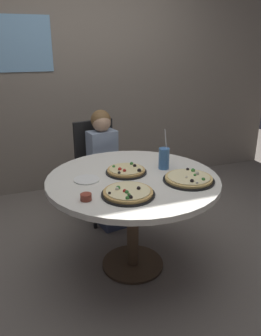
{
  "coord_description": "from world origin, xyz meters",
  "views": [
    {
      "loc": [
        -0.76,
        -2.03,
        1.64
      ],
      "look_at": [
        0.0,
        0.05,
        0.8
      ],
      "focal_mm": 35.24,
      "sensor_mm": 36.0,
      "label": 1
    }
  ],
  "objects_px": {
    "pizza_cheese": "(126,171)",
    "soda_cup": "(164,158)",
    "chair_wooden": "(98,164)",
    "pizza_pepperoni": "(189,179)",
    "diner_child": "(106,175)",
    "pizza_veggie": "(128,193)",
    "sauce_bowl": "(86,197)",
    "plate_small": "(87,180)",
    "dining_table": "(133,189)"
  },
  "relations": [
    {
      "from": "sauce_bowl",
      "to": "pizza_pepperoni",
      "type": "bearing_deg",
      "value": 3.73
    },
    {
      "from": "dining_table",
      "to": "sauce_bowl",
      "type": "height_order",
      "value": "sauce_bowl"
    },
    {
      "from": "dining_table",
      "to": "pizza_cheese",
      "type": "bearing_deg",
      "value": 100.85
    },
    {
      "from": "diner_child",
      "to": "soda_cup",
      "type": "distance_m",
      "value": 0.8
    },
    {
      "from": "plate_small",
      "to": "pizza_cheese",
      "type": "bearing_deg",
      "value": 7.62
    },
    {
      "from": "dining_table",
      "to": "pizza_pepperoni",
      "type": "relative_size",
      "value": 3.47
    },
    {
      "from": "soda_cup",
      "to": "chair_wooden",
      "type": "bearing_deg",
      "value": 109.21
    },
    {
      "from": "chair_wooden",
      "to": "pizza_veggie",
      "type": "relative_size",
      "value": 2.8
    },
    {
      "from": "diner_child",
      "to": "pizza_veggie",
      "type": "bearing_deg",
      "value": -98.26
    },
    {
      "from": "pizza_cheese",
      "to": "plate_small",
      "type": "xyz_separation_m",
      "value": [
        -0.31,
        -0.04,
        -0.01
      ]
    },
    {
      "from": "diner_child",
      "to": "pizza_cheese",
      "type": "relative_size",
      "value": 3.6
    },
    {
      "from": "diner_child",
      "to": "plate_small",
      "type": "bearing_deg",
      "value": -115.92
    },
    {
      "from": "chair_wooden",
      "to": "soda_cup",
      "type": "height_order",
      "value": "soda_cup"
    },
    {
      "from": "sauce_bowl",
      "to": "soda_cup",
      "type": "bearing_deg",
      "value": 25.92
    },
    {
      "from": "dining_table",
      "to": "plate_small",
      "type": "height_order",
      "value": "plate_small"
    },
    {
      "from": "soda_cup",
      "to": "pizza_cheese",
      "type": "bearing_deg",
      "value": 177.28
    },
    {
      "from": "dining_table",
      "to": "pizza_pepperoni",
      "type": "xyz_separation_m",
      "value": [
        0.34,
        -0.2,
        0.11
      ]
    },
    {
      "from": "pizza_veggie",
      "to": "pizza_cheese",
      "type": "height_order",
      "value": "pizza_cheese"
    },
    {
      "from": "pizza_veggie",
      "to": "soda_cup",
      "type": "bearing_deg",
      "value": 40.37
    },
    {
      "from": "pizza_pepperoni",
      "to": "sauce_bowl",
      "type": "height_order",
      "value": "pizza_pepperoni"
    },
    {
      "from": "pizza_veggie",
      "to": "pizza_pepperoni",
      "type": "height_order",
      "value": "pizza_pepperoni"
    },
    {
      "from": "pizza_pepperoni",
      "to": "chair_wooden",
      "type": "bearing_deg",
      "value": 107.37
    },
    {
      "from": "diner_child",
      "to": "sauce_bowl",
      "type": "xyz_separation_m",
      "value": [
        -0.41,
        -1.0,
        0.29
      ]
    },
    {
      "from": "chair_wooden",
      "to": "soda_cup",
      "type": "xyz_separation_m",
      "value": [
        0.29,
        -0.85,
        0.3
      ]
    },
    {
      "from": "soda_cup",
      "to": "sauce_bowl",
      "type": "distance_m",
      "value": 0.75
    },
    {
      "from": "pizza_cheese",
      "to": "pizza_pepperoni",
      "type": "distance_m",
      "value": 0.46
    },
    {
      "from": "soda_cup",
      "to": "diner_child",
      "type": "bearing_deg",
      "value": 111.76
    },
    {
      "from": "pizza_veggie",
      "to": "soda_cup",
      "type": "relative_size",
      "value": 1.11
    },
    {
      "from": "pizza_cheese",
      "to": "sauce_bowl",
      "type": "distance_m",
      "value": 0.51
    },
    {
      "from": "pizza_cheese",
      "to": "sauce_bowl",
      "type": "height_order",
      "value": "pizza_cheese"
    },
    {
      "from": "pizza_cheese",
      "to": "sauce_bowl",
      "type": "bearing_deg",
      "value": -137.89
    },
    {
      "from": "plate_small",
      "to": "soda_cup",
      "type": "bearing_deg",
      "value": 2.55
    },
    {
      "from": "pizza_veggie",
      "to": "plate_small",
      "type": "height_order",
      "value": "pizza_veggie"
    },
    {
      "from": "pizza_cheese",
      "to": "plate_small",
      "type": "distance_m",
      "value": 0.31
    },
    {
      "from": "dining_table",
      "to": "diner_child",
      "type": "height_order",
      "value": "diner_child"
    },
    {
      "from": "plate_small",
      "to": "chair_wooden",
      "type": "bearing_deg",
      "value": 70.57
    },
    {
      "from": "chair_wooden",
      "to": "soda_cup",
      "type": "relative_size",
      "value": 3.09
    },
    {
      "from": "chair_wooden",
      "to": "sauce_bowl",
      "type": "distance_m",
      "value": 1.26
    },
    {
      "from": "soda_cup",
      "to": "plate_small",
      "type": "height_order",
      "value": "soda_cup"
    },
    {
      "from": "pizza_pepperoni",
      "to": "diner_child",
      "type": "bearing_deg",
      "value": 108.86
    },
    {
      "from": "pizza_cheese",
      "to": "soda_cup",
      "type": "height_order",
      "value": "soda_cup"
    },
    {
      "from": "pizza_cheese",
      "to": "soda_cup",
      "type": "bearing_deg",
      "value": -2.72
    },
    {
      "from": "pizza_veggie",
      "to": "pizza_cheese",
      "type": "bearing_deg",
      "value": 72.27
    },
    {
      "from": "chair_wooden",
      "to": "diner_child",
      "type": "height_order",
      "value": "diner_child"
    },
    {
      "from": "chair_wooden",
      "to": "pizza_veggie",
      "type": "xyz_separation_m",
      "value": [
        -0.12,
        -1.2,
        0.24
      ]
    },
    {
      "from": "pizza_veggie",
      "to": "pizza_pepperoni",
      "type": "xyz_separation_m",
      "value": [
        0.47,
        0.07,
        -0.0
      ]
    },
    {
      "from": "pizza_cheese",
      "to": "pizza_pepperoni",
      "type": "bearing_deg",
      "value": -39.74
    },
    {
      "from": "pizza_pepperoni",
      "to": "soda_cup",
      "type": "height_order",
      "value": "soda_cup"
    },
    {
      "from": "chair_wooden",
      "to": "pizza_cheese",
      "type": "bearing_deg",
      "value": -90.14
    },
    {
      "from": "chair_wooden",
      "to": "pizza_veggie",
      "type": "distance_m",
      "value": 1.23
    }
  ]
}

